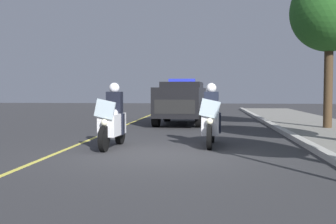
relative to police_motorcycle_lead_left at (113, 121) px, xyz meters
name	(u,v)px	position (x,y,z in m)	size (l,w,h in m)	color
ground_plane	(160,154)	(0.98, 1.37, -0.70)	(80.00, 80.00, 0.00)	#333335
curb_strip	(324,153)	(0.98, 5.15, -0.62)	(48.00, 0.24, 0.15)	#B7B5AD
lane_stripe_center	(58,152)	(0.98, -1.12, -0.70)	(48.00, 0.12, 0.01)	#E0D14C
police_motorcycle_lead_left	(113,121)	(0.00, 0.00, 0.00)	(2.14, 0.59, 1.72)	black
police_motorcycle_lead_right	(211,120)	(-0.64, 2.58, 0.00)	(2.14, 0.59, 1.72)	black
police_suv	(182,101)	(-7.84, 1.31, 0.37)	(4.99, 2.27, 2.05)	black
tree_far_back	(330,13)	(-5.53, 7.04, 3.75)	(2.94, 2.94, 5.89)	#42301E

